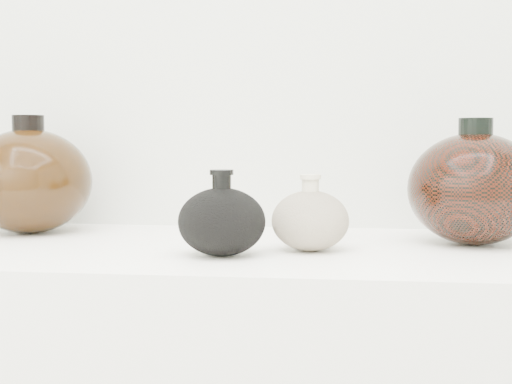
# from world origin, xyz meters

# --- Properties ---
(black_gourd_vase) EXTENTS (0.13, 0.13, 0.12)m
(black_gourd_vase) POSITION_xyz_m (-0.05, 0.85, 0.95)
(black_gourd_vase) COLOR black
(black_gourd_vase) RESTS_ON display_counter
(cream_gourd_vase) EXTENTS (0.15, 0.15, 0.11)m
(cream_gourd_vase) POSITION_xyz_m (0.07, 0.92, 0.95)
(cream_gourd_vase) COLOR #BCB096
(cream_gourd_vase) RESTS_ON display_counter
(left_round_pot) EXTENTS (0.27, 0.27, 0.21)m
(left_round_pot) POSITION_xyz_m (-0.43, 1.06, 0.99)
(left_round_pot) COLOR black
(left_round_pot) RESTS_ON display_counter
(right_round_pot) EXTENTS (0.27, 0.27, 0.20)m
(right_round_pot) POSITION_xyz_m (0.32, 1.01, 0.99)
(right_round_pot) COLOR black
(right_round_pot) RESTS_ON display_counter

